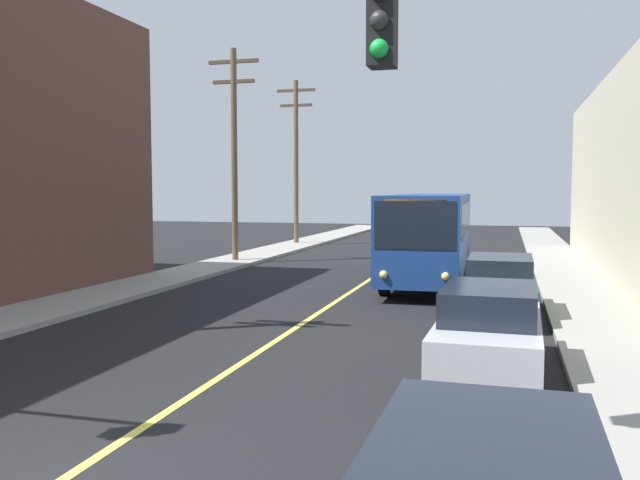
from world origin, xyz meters
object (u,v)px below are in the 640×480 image
at_px(parked_car_silver, 489,329).
at_px(parked_car_green, 500,286).
at_px(utility_pole_far, 296,154).
at_px(utility_pole_mid, 234,144).
at_px(traffic_signal_right_corner, 557,104).
at_px(city_bus, 431,231).

xyz_separation_m(parked_car_silver, parked_car_green, (0.14, 5.75, 0.00)).
height_order(parked_car_green, utility_pole_far, utility_pole_far).
xyz_separation_m(parked_car_green, utility_pole_mid, (-11.97, 10.63, 4.63)).
relative_size(parked_car_silver, utility_pole_far, 0.45).
height_order(utility_pole_mid, utility_pole_far, utility_pole_far).
distance_m(parked_car_green, traffic_signal_right_corner, 10.86).
distance_m(parked_car_silver, utility_pole_mid, 20.73).
bearing_deg(parked_car_green, traffic_signal_right_corner, -86.46).
bearing_deg(city_bus, parked_car_green, -70.03).
bearing_deg(parked_car_silver, utility_pole_mid, 125.85).
distance_m(parked_car_silver, traffic_signal_right_corner, 5.75).
relative_size(city_bus, parked_car_green, 2.76).
distance_m(utility_pole_mid, utility_pole_far, 10.53).
bearing_deg(utility_pole_mid, traffic_signal_right_corner, -58.90).
height_order(city_bus, utility_pole_far, utility_pole_far).
distance_m(city_bus, utility_pole_mid, 10.69).
height_order(city_bus, utility_pole_mid, utility_pole_mid).
relative_size(parked_car_silver, parked_car_green, 1.01).
bearing_deg(city_bus, parked_car_silver, -79.24).
distance_m(parked_car_silver, utility_pole_far, 29.91).
bearing_deg(utility_pole_mid, parked_car_silver, -54.15).
bearing_deg(city_bus, traffic_signal_right_corner, -79.52).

